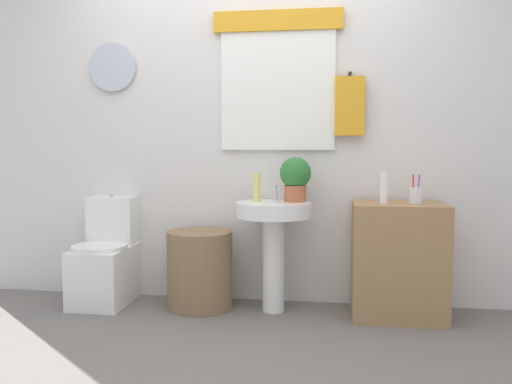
# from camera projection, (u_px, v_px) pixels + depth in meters

# --- Properties ---
(ground_plane) EXTENTS (8.00, 8.00, 0.00)m
(ground_plane) POSITION_uv_depth(u_px,v_px,m) (219.00, 358.00, 2.78)
(ground_plane) COLOR slate
(back_wall) EXTENTS (4.40, 0.18, 2.60)m
(back_wall) POSITION_uv_depth(u_px,v_px,m) (252.00, 119.00, 3.80)
(back_wall) COLOR silver
(back_wall) RESTS_ON ground_plane
(toilet) EXTENTS (0.38, 0.51, 0.77)m
(toilet) POSITION_uv_depth(u_px,v_px,m) (106.00, 262.00, 3.78)
(toilet) COLOR white
(toilet) RESTS_ON ground_plane
(laundry_hamper) EXTENTS (0.45, 0.45, 0.53)m
(laundry_hamper) POSITION_uv_depth(u_px,v_px,m) (200.00, 270.00, 3.64)
(laundry_hamper) COLOR #846647
(laundry_hamper) RESTS_ON ground_plane
(pedestal_sink) EXTENTS (0.50, 0.50, 0.74)m
(pedestal_sink) POSITION_uv_depth(u_px,v_px,m) (273.00, 230.00, 3.55)
(pedestal_sink) COLOR white
(pedestal_sink) RESTS_ON ground_plane
(faucet) EXTENTS (0.03, 0.03, 0.10)m
(faucet) POSITION_uv_depth(u_px,v_px,m) (276.00, 193.00, 3.65)
(faucet) COLOR silver
(faucet) RESTS_ON pedestal_sink
(wooden_cabinet) EXTENTS (0.59, 0.44, 0.75)m
(wooden_cabinet) POSITION_uv_depth(u_px,v_px,m) (398.00, 260.00, 3.44)
(wooden_cabinet) COLOR #9E754C
(wooden_cabinet) RESTS_ON ground_plane
(soap_bottle) EXTENTS (0.05, 0.05, 0.19)m
(soap_bottle) POSITION_uv_depth(u_px,v_px,m) (257.00, 187.00, 3.59)
(soap_bottle) COLOR #DBD166
(soap_bottle) RESTS_ON pedestal_sink
(potted_plant) EXTENTS (0.21, 0.21, 0.30)m
(potted_plant) POSITION_uv_depth(u_px,v_px,m) (295.00, 177.00, 3.56)
(potted_plant) COLOR #AD5B38
(potted_plant) RESTS_ON pedestal_sink
(lotion_bottle) EXTENTS (0.05, 0.05, 0.20)m
(lotion_bottle) POSITION_uv_depth(u_px,v_px,m) (384.00, 188.00, 3.38)
(lotion_bottle) COLOR white
(lotion_bottle) RESTS_ON wooden_cabinet
(toothbrush_cup) EXTENTS (0.08, 0.08, 0.19)m
(toothbrush_cup) POSITION_uv_depth(u_px,v_px,m) (416.00, 195.00, 3.41)
(toothbrush_cup) COLOR silver
(toothbrush_cup) RESTS_ON wooden_cabinet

